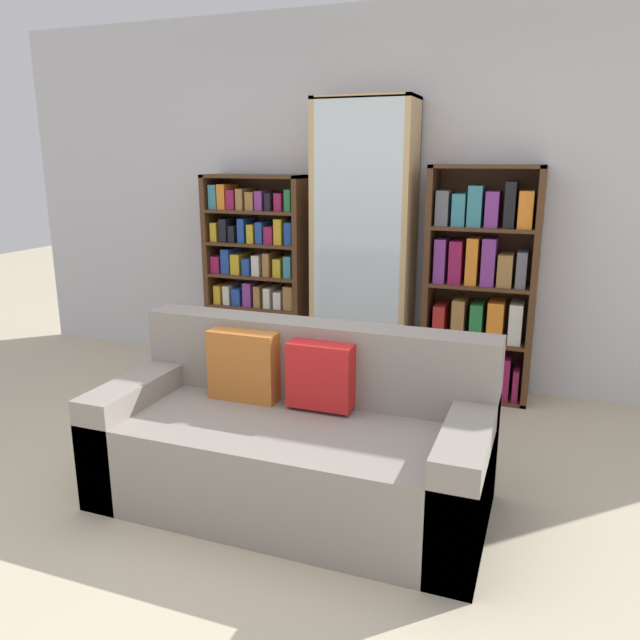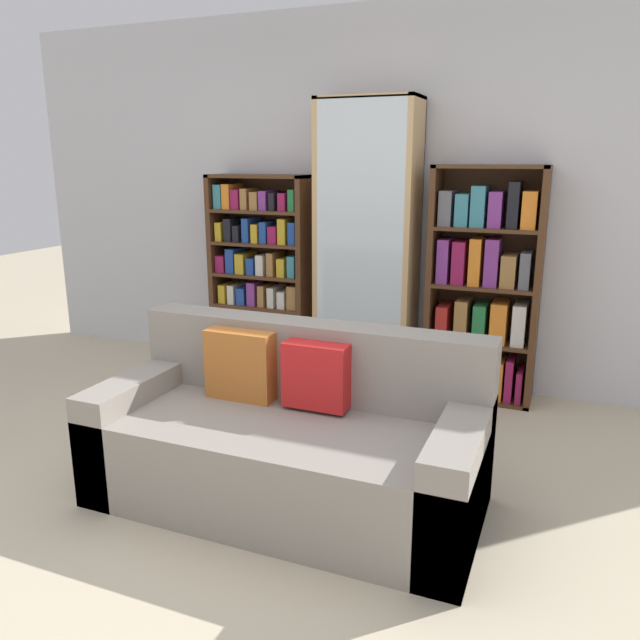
{
  "view_description": "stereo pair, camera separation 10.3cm",
  "coord_description": "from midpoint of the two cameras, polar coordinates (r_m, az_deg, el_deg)",
  "views": [
    {
      "loc": [
        1.2,
        -2.15,
        1.65
      ],
      "look_at": [
        -0.09,
        1.26,
        0.7
      ],
      "focal_mm": 35.0,
      "sensor_mm": 36.0,
      "label": 1
    },
    {
      "loc": [
        1.3,
        -2.12,
        1.65
      ],
      "look_at": [
        -0.09,
        1.26,
        0.7
      ],
      "focal_mm": 35.0,
      "sensor_mm": 36.0,
      "label": 2
    }
  ],
  "objects": [
    {
      "name": "display_cabinet",
      "position": [
        4.55,
        3.38,
        6.75
      ],
      "size": [
        0.71,
        0.36,
        2.06
      ],
      "color": "tan",
      "rests_on": "ground"
    },
    {
      "name": "wine_bottle",
      "position": [
        3.58,
        8.57,
        -10.17
      ],
      "size": [
        0.08,
        0.08,
        0.39
      ],
      "color": "#192333",
      "rests_on": "ground"
    },
    {
      "name": "ground_plane",
      "position": [
        2.97,
        -8.51,
        -19.3
      ],
      "size": [
        16.0,
        16.0,
        0.0
      ],
      "primitive_type": "plane",
      "color": "beige"
    },
    {
      "name": "bookshelf_right",
      "position": [
        4.43,
        13.77,
        2.79
      ],
      "size": [
        0.74,
        0.32,
        1.61
      ],
      "color": "#4C2D19",
      "rests_on": "ground"
    },
    {
      "name": "couch",
      "position": [
        3.11,
        -3.38,
        -11.11
      ],
      "size": [
        1.86,
        0.84,
        0.84
      ],
      "color": "gray",
      "rests_on": "ground"
    },
    {
      "name": "bookshelf_left",
      "position": [
        4.93,
        -6.3,
        3.84
      ],
      "size": [
        0.8,
        0.32,
        1.53
      ],
      "color": "#4C2D19",
      "rests_on": "ground"
    },
    {
      "name": "wall_back",
      "position": [
        4.7,
        5.29,
        10.86
      ],
      "size": [
        6.31,
        0.06,
        2.7
      ],
      "color": "silver",
      "rests_on": "ground"
    }
  ]
}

